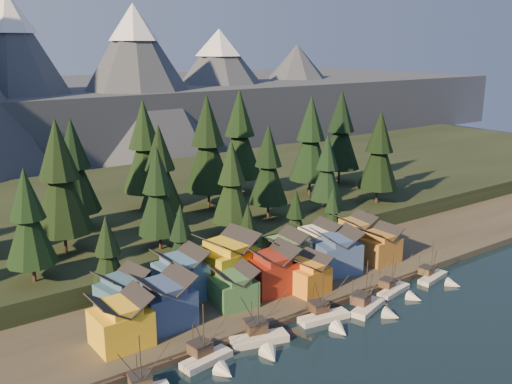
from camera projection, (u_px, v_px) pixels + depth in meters
ground at (358, 351)px, 97.14m from camera, size 500.00×500.00×0.00m
shore_strip at (230, 272)px, 128.34m from camera, size 400.00×50.00×1.50m
hillside at (136, 211)px, 167.02m from camera, size 420.00×100.00×6.00m
dock at (297, 312)px, 109.96m from camera, size 80.00×4.00×1.00m
mountain_ridge at (10, 100)px, 255.79m from camera, size 560.00×190.00×90.00m
boat_1 at (210, 353)px, 92.23m from camera, size 9.51×10.13×11.53m
boat_2 at (262, 333)px, 98.22m from camera, size 10.96×11.51×12.43m
boat_3 at (328, 313)px, 106.38m from camera, size 10.69×11.36×11.10m
boat_4 at (373, 301)px, 110.60m from camera, size 9.78×10.33×11.52m
boat_5 at (398, 286)px, 118.48m from camera, size 9.49×10.05×9.95m
boat_6 at (438, 273)px, 125.08m from camera, size 9.48×10.04×9.94m
house_front_0 at (121, 319)px, 95.23m from camera, size 9.19×8.70×9.02m
house_front_1 at (164, 299)px, 101.78m from camera, size 9.71×9.35×9.71m
house_front_2 at (234, 285)px, 110.04m from camera, size 8.68×8.73×7.60m
house_front_3 at (271, 268)px, 116.00m from camera, size 10.05×9.65×9.52m
house_front_4 at (307, 273)px, 116.17m from camera, size 8.06×8.59×7.55m
house_front_5 at (336, 250)px, 125.65m from camera, size 10.96×10.34×9.73m
house_front_6 at (379, 243)px, 132.04m from camera, size 8.23×7.78×8.23m
house_back_0 at (122, 292)px, 105.56m from camera, size 9.38×9.12×8.82m
house_back_1 at (181, 273)px, 112.68m from camera, size 9.02×9.12×9.96m
house_back_2 at (227, 259)px, 118.16m from camera, size 11.98×11.23×11.41m
house_back_3 at (281, 253)px, 123.88m from camera, size 9.90×8.91×9.62m
house_back_4 at (315, 242)px, 131.08m from camera, size 9.38×9.07×9.47m
house_back_5 at (354, 232)px, 138.44m from camera, size 8.90×8.99×9.02m
tree_hill_2 at (28, 220)px, 107.53m from camera, size 9.74×9.74×22.69m
tree_hill_3 at (60, 181)px, 121.60m from camera, size 12.82×12.82×29.86m
tree_hill_4 at (74, 169)px, 138.20m from camera, size 11.89×11.89×27.70m
tree_hill_5 at (158, 194)px, 124.80m from camera, size 10.12×10.12×23.57m
tree_hill_6 at (160, 171)px, 140.78m from camera, size 11.11×11.11×25.87m
tree_hill_7 at (232, 184)px, 133.45m from camera, size 10.00×10.00×23.30m
tree_hill_8 at (208, 147)px, 155.64m from camera, size 13.59×13.59×31.66m
tree_hill_9 at (268, 167)px, 147.76m from camera, size 10.68×10.68×24.89m
tree_hill_10 at (240, 137)px, 170.92m from camera, size 13.71×13.71×31.93m
tree_hill_11 at (327, 170)px, 153.38m from camera, size 9.14×9.14×21.29m
tree_hill_12 at (311, 141)px, 169.23m from camera, size 12.92×12.92×30.10m
tree_hill_13 at (379, 153)px, 161.22m from camera, size 11.50×11.50×26.79m
tree_hill_14 at (341, 133)px, 184.05m from camera, size 13.12×13.12×30.56m
tree_hill_15 at (145, 150)px, 155.77m from camera, size 13.00×13.00×30.27m
tree_hill_17 at (381, 152)px, 176.48m from camera, size 9.55×9.55×22.24m
tree_shore_0 at (108, 255)px, 109.86m from camera, size 7.62×7.62×17.76m
tree_shore_1 at (181, 240)px, 118.96m from camera, size 7.45×7.45×17.36m
tree_shore_2 at (248, 231)px, 128.95m from camera, size 6.30×6.30×14.67m
tree_shore_3 at (296, 218)px, 136.71m from camera, size 6.76×6.76×15.76m
tree_shore_4 at (332, 212)px, 143.66m from camera, size 6.22×6.22×14.50m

